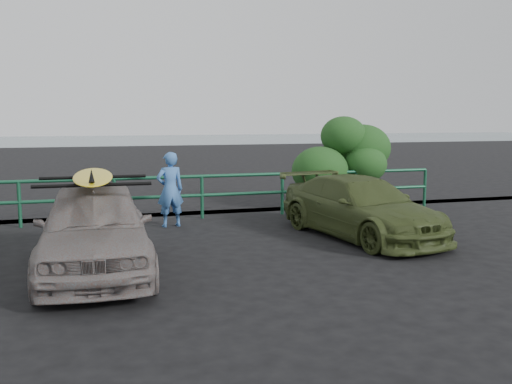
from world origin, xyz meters
TOP-DOWN VIEW (x-y plane):
  - ground at (0.00, 0.00)m, footprint 80.00×80.00m
  - ocean at (0.00, 60.00)m, footprint 200.00×200.00m
  - guardrail at (0.00, 5.00)m, footprint 14.00×0.08m
  - shrub_right at (5.00, 5.50)m, footprint 3.20×2.40m
  - sedan at (-1.49, 0.79)m, footprint 1.74×4.13m
  - olive_vehicle at (3.63, 2.03)m, footprint 2.40×4.35m
  - man at (0.14, 4.20)m, footprint 0.65×0.47m
  - roof_rack at (-1.49, 0.79)m, footprint 1.67×1.19m
  - surfboard at (-1.49, 0.79)m, footprint 0.64×2.79m

SIDE VIEW (x-z plane):
  - ground at x=0.00m, z-range 0.00..0.00m
  - ocean at x=0.00m, z-range 0.00..0.00m
  - guardrail at x=0.00m, z-range 0.00..1.04m
  - olive_vehicle at x=3.63m, z-range 0.00..1.19m
  - sedan at x=-1.49m, z-range 0.00..1.40m
  - man at x=0.14m, z-range 0.00..1.63m
  - shrub_right at x=5.00m, z-range 0.00..2.32m
  - roof_rack at x=-1.49m, z-range 1.40..1.45m
  - surfboard at x=-1.49m, z-range 1.45..1.53m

